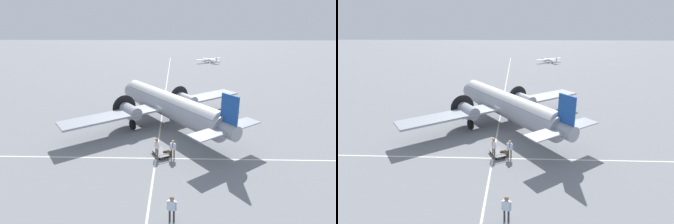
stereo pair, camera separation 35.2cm
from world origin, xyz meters
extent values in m
plane|color=slate|center=(0.00, 0.00, 0.00)|extent=(300.00, 300.00, 0.00)
cube|color=silver|center=(0.00, -7.76, 0.00)|extent=(120.00, 0.16, 0.01)
cube|color=silver|center=(-0.85, 0.00, 0.00)|extent=(0.16, 120.00, 0.01)
cylinder|color=#9399A3|center=(0.00, 0.00, 2.33)|extent=(11.88, 14.89, 2.47)
cylinder|color=white|center=(0.00, 0.00, 3.01)|extent=(10.80, 13.79, 1.73)
sphere|color=#9399A3|center=(-4.95, 6.71, 2.33)|extent=(2.34, 2.34, 2.34)
cylinder|color=#9399A3|center=(4.95, -6.71, 2.46)|extent=(3.02, 3.42, 1.36)
cube|color=#194799|center=(5.31, -7.20, 4.18)|extent=(1.20, 1.56, 2.84)
cube|color=#9399A3|center=(5.19, -7.04, 2.58)|extent=(6.87, 5.66, 0.10)
cube|color=#9399A3|center=(-0.72, 0.98, 2.02)|extent=(20.01, 15.72, 0.20)
cylinder|color=#9399A3|center=(-4.03, -1.10, 2.04)|extent=(2.78, 3.10, 1.36)
cylinder|color=black|center=(-4.96, 0.16, 2.04)|extent=(2.32, 1.72, 2.85)
sphere|color=black|center=(-5.04, 0.28, 2.04)|extent=(0.47, 0.47, 0.47)
cylinder|color=#9399A3|center=(2.24, 3.52, 2.04)|extent=(2.78, 3.10, 1.36)
cylinder|color=black|center=(1.31, 4.78, 2.04)|extent=(2.32, 1.72, 2.85)
sphere|color=black|center=(1.23, 4.90, 2.04)|extent=(0.47, 0.47, 0.47)
cylinder|color=#4C4C51|center=(-3.86, -1.33, 1.03)|extent=(0.18, 0.18, 0.95)
cylinder|color=black|center=(-3.86, -1.33, 0.55)|extent=(0.89, 1.06, 1.10)
cylinder|color=#4C4C51|center=(2.41, 3.29, 1.03)|extent=(0.18, 0.18, 0.95)
cylinder|color=black|center=(2.41, 3.29, 0.55)|extent=(0.89, 1.06, 1.10)
cylinder|color=#4C4C51|center=(-3.86, 5.24, 0.79)|extent=(0.14, 0.14, 0.87)
cylinder|color=black|center=(-3.86, 5.24, 0.35)|extent=(0.56, 0.67, 0.70)
cylinder|color=#2D2D33|center=(0.52, -15.31, 0.42)|extent=(0.12, 0.12, 0.85)
cylinder|color=#2D2D33|center=(0.76, -15.34, 0.42)|extent=(0.12, 0.12, 0.85)
cube|color=silver|center=(0.64, -15.32, 1.16)|extent=(0.43, 0.25, 0.63)
sphere|color=#8C6647|center=(0.64, -15.32, 1.62)|extent=(0.28, 0.28, 0.28)
cylinder|color=silver|center=(0.39, -15.29, 1.13)|extent=(0.10, 0.10, 0.60)
cylinder|color=silver|center=(0.89, -15.36, 1.13)|extent=(0.10, 0.10, 0.60)
cube|color=navy|center=(0.66, -15.22, 1.24)|extent=(0.05, 0.02, 0.41)
cylinder|color=#473D2D|center=(0.74, -7.59, 0.40)|extent=(0.12, 0.12, 0.79)
cylinder|color=#473D2D|center=(0.52, -7.52, 0.40)|extent=(0.12, 0.12, 0.79)
cube|color=silver|center=(0.63, -7.55, 1.09)|extent=(0.41, 0.28, 0.59)
sphere|color=tan|center=(0.63, -7.55, 1.52)|extent=(0.26, 0.26, 0.26)
cylinder|color=silver|center=(0.85, -7.62, 1.06)|extent=(0.09, 0.09, 0.56)
cylinder|color=silver|center=(0.40, -7.49, 1.06)|extent=(0.09, 0.09, 0.56)
cube|color=maroon|center=(0.60, -7.65, 1.16)|extent=(0.05, 0.02, 0.38)
cylinder|color=#473D2D|center=(-0.69, -7.53, 0.42)|extent=(0.12, 0.12, 0.84)
cylinder|color=#473D2D|center=(-0.85, -7.35, 0.42)|extent=(0.12, 0.12, 0.84)
cube|color=white|center=(-0.77, -7.44, 1.15)|extent=(0.41, 0.43, 0.63)
sphere|color=#8C6647|center=(-0.77, -7.44, 1.61)|extent=(0.28, 0.28, 0.28)
cylinder|color=white|center=(-0.60, -7.62, 1.12)|extent=(0.10, 0.10, 0.60)
cylinder|color=white|center=(-0.94, -7.25, 1.12)|extent=(0.10, 0.10, 0.60)
cube|color=maroon|center=(-0.85, -7.50, 1.23)|extent=(0.04, 0.04, 0.40)
cube|color=brown|center=(0.24, -7.28, 0.27)|extent=(0.44, 0.17, 0.55)
cube|color=#4A3520|center=(0.24, -7.28, 0.58)|extent=(0.16, 0.12, 0.02)
cube|color=#232328|center=(-0.01, -7.22, 0.22)|extent=(0.45, 0.17, 0.43)
cube|color=black|center=(-0.01, -7.22, 0.46)|extent=(0.16, 0.12, 0.02)
cube|color=#56565B|center=(-0.49, -7.21, 0.30)|extent=(1.69, 2.09, 0.04)
cube|color=#56565B|center=(-0.10, -8.02, 0.54)|extent=(0.91, 0.47, 0.04)
cylinder|color=#56565B|center=(-0.51, -8.22, 0.43)|extent=(0.04, 0.04, 0.22)
cylinder|color=#56565B|center=(0.32, -7.81, 0.43)|extent=(0.04, 0.04, 0.22)
cylinder|color=black|center=(-1.15, -6.75, 0.14)|extent=(0.18, 0.28, 0.28)
cylinder|color=black|center=(-0.44, -6.41, 0.14)|extent=(0.18, 0.28, 0.28)
cylinder|color=black|center=(-0.54, -8.02, 0.14)|extent=(0.18, 0.28, 0.28)
cylinder|color=black|center=(0.17, -7.67, 0.14)|extent=(0.18, 0.28, 0.28)
cylinder|color=white|center=(10.79, 49.51, 0.71)|extent=(3.79, 5.35, 0.72)
sphere|color=black|center=(9.13, 52.10, 0.71)|extent=(0.65, 0.65, 0.65)
cube|color=white|center=(10.61, 49.79, 1.03)|extent=(7.94, 5.55, 0.08)
cube|color=white|center=(12.35, 47.08, 1.29)|extent=(0.33, 0.47, 0.94)
cube|color=white|center=(12.35, 47.08, 0.82)|extent=(2.67, 1.94, 0.04)
cylinder|color=black|center=(9.66, 51.28, 0.14)|extent=(0.22, 0.28, 0.28)
cylinder|color=#4C4C51|center=(9.66, 51.28, 0.24)|extent=(0.06, 0.06, 0.21)
cylinder|color=black|center=(10.42, 48.88, 0.14)|extent=(0.22, 0.28, 0.28)
cylinder|color=#4C4C51|center=(10.42, 48.88, 0.24)|extent=(0.06, 0.06, 0.21)
cylinder|color=black|center=(11.52, 49.59, 0.14)|extent=(0.22, 0.28, 0.28)
cylinder|color=#4C4C51|center=(11.52, 49.59, 0.24)|extent=(0.06, 0.06, 0.21)
camera|label=1|loc=(0.77, -27.90, 11.20)|focal=28.00mm
camera|label=2|loc=(1.12, -27.89, 11.20)|focal=28.00mm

